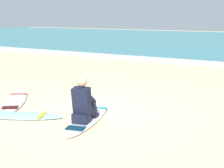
{
  "coord_description": "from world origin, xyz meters",
  "views": [
    {
      "loc": [
        3.94,
        -6.03,
        2.22
      ],
      "look_at": [
        0.1,
        0.67,
        0.55
      ],
      "focal_mm": 51.3,
      "sensor_mm": 36.0,
      "label": 1
    }
  ],
  "objects_px": {
    "surfboard_spare_near": "(15,101)",
    "surfer_seated": "(83,104)",
    "surfboard_main": "(88,118)",
    "surfboard_spare_far": "(16,115)"
  },
  "relations": [
    {
      "from": "surfboard_main",
      "to": "surfboard_spare_far",
      "type": "bearing_deg",
      "value": -155.7
    },
    {
      "from": "surfboard_main",
      "to": "surfboard_spare_far",
      "type": "distance_m",
      "value": 1.64
    },
    {
      "from": "surfboard_spare_near",
      "to": "surfboard_main",
      "type": "bearing_deg",
      "value": -4.8
    },
    {
      "from": "surfboard_spare_near",
      "to": "surfboard_spare_far",
      "type": "relative_size",
      "value": 0.96
    },
    {
      "from": "surfboard_main",
      "to": "surfboard_spare_near",
      "type": "relative_size",
      "value": 1.18
    },
    {
      "from": "surfboard_spare_near",
      "to": "surfer_seated",
      "type": "bearing_deg",
      "value": -11.37
    },
    {
      "from": "surfer_seated",
      "to": "surfboard_spare_far",
      "type": "bearing_deg",
      "value": -166.82
    },
    {
      "from": "surfer_seated",
      "to": "surfboard_spare_far",
      "type": "height_order",
      "value": "surfer_seated"
    },
    {
      "from": "surfer_seated",
      "to": "surfboard_spare_near",
      "type": "xyz_separation_m",
      "value": [
        -2.52,
        0.51,
        -0.4
      ]
    },
    {
      "from": "surfboard_main",
      "to": "surfer_seated",
      "type": "relative_size",
      "value": 2.6
    }
  ]
}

